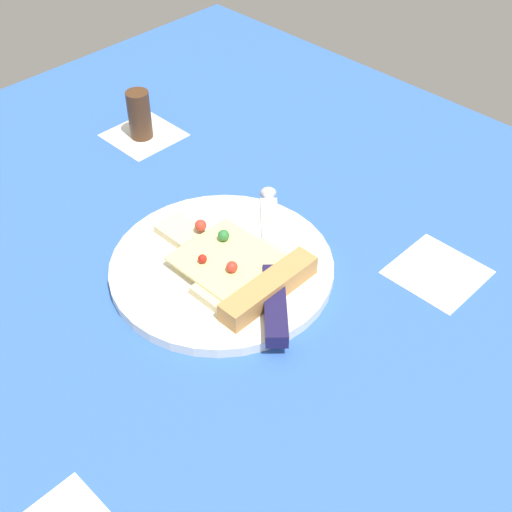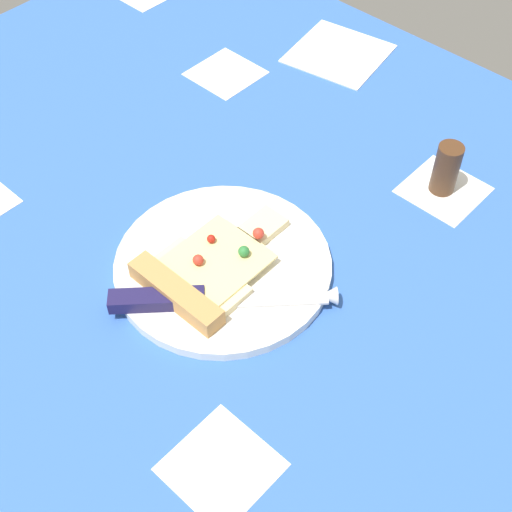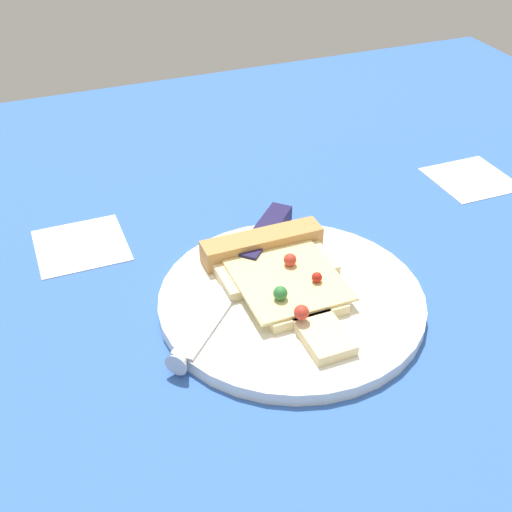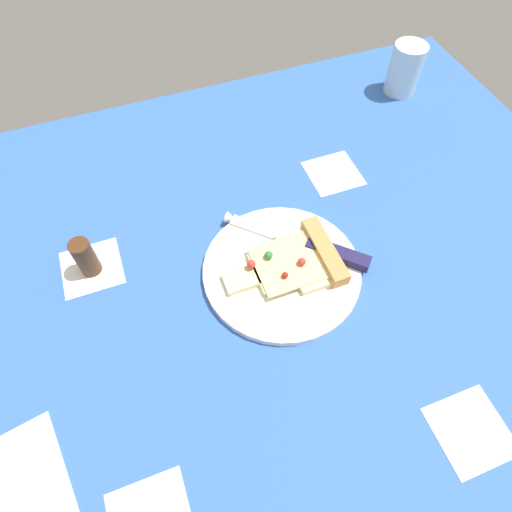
{
  "view_description": "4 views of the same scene",
  "coord_description": "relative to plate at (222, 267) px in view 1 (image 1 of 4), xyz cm",
  "views": [
    {
      "loc": [
        29.34,
        38.24,
        51.92
      ],
      "look_at": [
        -8.69,
        0.73,
        3.28
      ],
      "focal_mm": 48.82,
      "sensor_mm": 36.0,
      "label": 1
    },
    {
      "loc": [
        -44.56,
        32.51,
        62.69
      ],
      "look_at": [
        -9.35,
        -5.42,
        1.84
      ],
      "focal_mm": 51.05,
      "sensor_mm": 36.0,
      "label": 2
    },
    {
      "loc": [
        -27.19,
        -44.99,
        39.46
      ],
      "look_at": [
        -8.84,
        1.13,
        3.56
      ],
      "focal_mm": 46.92,
      "sensor_mm": 36.0,
      "label": 3
    },
    {
      "loc": [
        24.36,
        -18.44,
        57.23
      ],
      "look_at": [
        -8.91,
        -6.12,
        3.61
      ],
      "focal_mm": 30.49,
      "sensor_mm": 36.0,
      "label": 4
    }
  ],
  "objects": [
    {
      "name": "ground_plane",
      "position": [
        6.92,
        2.65,
        -2.1
      ],
      "size": [
        110.9,
        110.9,
        3.0
      ],
      "color": "#3360B7",
      "rests_on": "ground"
    },
    {
      "name": "pizza_slice",
      "position": [
        -0.02,
        2.55,
        1.41
      ],
      "size": [
        12.01,
        17.44,
        2.6
      ],
      "rotation": [
        0.0,
        0.0,
        3.15
      ],
      "color": "beige",
      "rests_on": "plate"
    },
    {
      "name": "knife",
      "position": [
        -2.2,
        5.52,
        1.21
      ],
      "size": [
        18.22,
        18.69,
        2.45
      ],
      "rotation": [
        0.0,
        0.0,
        2.37
      ],
      "color": "silver",
      "rests_on": "plate"
    },
    {
      "name": "pepper_shaker",
      "position": [
        -10.7,
        -27.24,
        2.78
      ],
      "size": [
        3.07,
        3.07,
        6.76
      ],
      "primitive_type": "cylinder",
      "color": "#4C2D19",
      "rests_on": "ground_plane"
    },
    {
      "name": "plate",
      "position": [
        0.0,
        0.0,
        0.0
      ],
      "size": [
        24.09,
        24.09,
        1.21
      ],
      "primitive_type": "cylinder",
      "color": "white",
      "rests_on": "ground_plane"
    }
  ]
}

